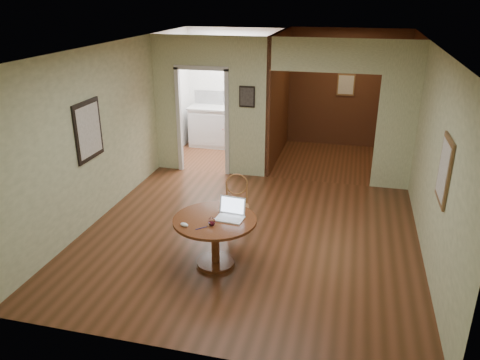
% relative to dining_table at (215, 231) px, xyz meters
% --- Properties ---
extents(floor, '(5.00, 5.00, 0.00)m').
position_rel_dining_table_xyz_m(floor, '(0.26, 0.82, -0.51)').
color(floor, '#482814').
rests_on(floor, ground).
extents(room_shell, '(5.20, 7.50, 5.00)m').
position_rel_dining_table_xyz_m(room_shell, '(-0.21, 3.92, 0.78)').
color(room_shell, silver).
rests_on(room_shell, ground).
extents(dining_table, '(1.10, 1.10, 0.69)m').
position_rel_dining_table_xyz_m(dining_table, '(0.00, 0.00, 0.00)').
color(dining_table, brown).
rests_on(dining_table, ground).
extents(chair, '(0.45, 0.45, 0.89)m').
position_rel_dining_table_xyz_m(chair, '(0.03, 1.05, -0.01)').
color(chair, '#A5743A').
rests_on(chair, ground).
extents(open_laptop, '(0.38, 0.34, 0.25)m').
position_rel_dining_table_xyz_m(open_laptop, '(0.19, 0.10, 0.24)').
color(open_laptop, white).
rests_on(open_laptop, dining_table).
extents(closed_laptop, '(0.36, 0.29, 0.02)m').
position_rel_dining_table_xyz_m(closed_laptop, '(0.17, 0.22, 0.19)').
color(closed_laptop, '#BABABF').
rests_on(closed_laptop, dining_table).
extents(mouse, '(0.13, 0.10, 0.05)m').
position_rel_dining_table_xyz_m(mouse, '(-0.31, -0.29, 0.20)').
color(mouse, white).
rests_on(mouse, dining_table).
extents(wine_glass, '(0.10, 0.10, 0.11)m').
position_rel_dining_table_xyz_m(wine_glass, '(0.02, -0.18, 0.23)').
color(wine_glass, white).
rests_on(wine_glass, dining_table).
extents(pen, '(0.12, 0.12, 0.01)m').
position_rel_dining_table_xyz_m(pen, '(-0.09, -0.29, 0.18)').
color(pen, '#0D135C').
rests_on(pen, dining_table).
extents(kitchen_cabinet, '(2.06, 0.60, 0.94)m').
position_rel_dining_table_xyz_m(kitchen_cabinet, '(-1.09, 5.02, -0.04)').
color(kitchen_cabinet, silver).
rests_on(kitchen_cabinet, ground).
extents(grocery_bag, '(0.36, 0.32, 0.31)m').
position_rel_dining_table_xyz_m(grocery_bag, '(-0.74, 5.02, 0.58)').
color(grocery_bag, beige).
rests_on(grocery_bag, kitchen_cabinet).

